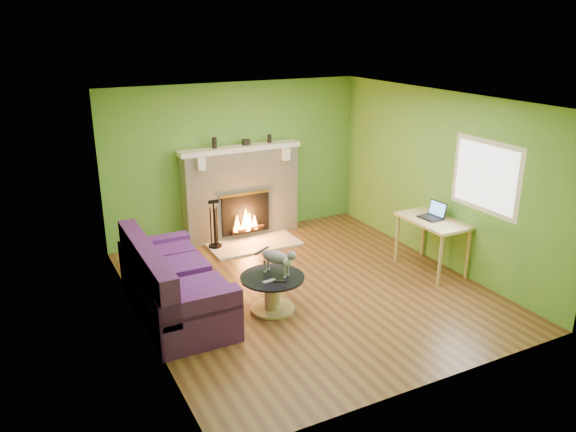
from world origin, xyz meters
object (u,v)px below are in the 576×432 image
object	(u,v)px
desk	(433,226)
cat	(276,260)
sofa	(171,285)
coffee_table	(272,290)

from	to	relation	value
desk	cat	xyz separation A→B (m)	(-2.56, 0.00, -0.04)
sofa	coffee_table	size ratio (longest dim) A/B	2.61
cat	coffee_table	bearing A→B (deg)	-177.07
cat	sofa	bearing A→B (deg)	130.08
coffee_table	desk	distance (m)	2.67
desk	cat	distance (m)	2.56
coffee_table	desk	world-z (taller)	desk
coffee_table	sofa	bearing A→B (deg)	155.79
coffee_table	cat	distance (m)	0.40
sofa	cat	world-z (taller)	sofa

